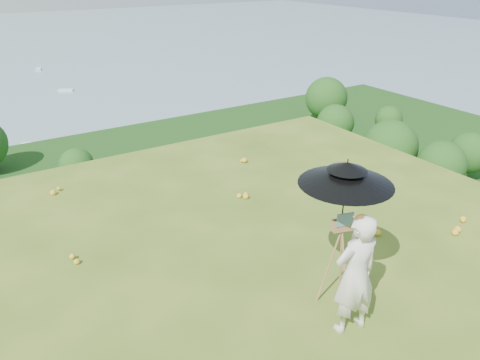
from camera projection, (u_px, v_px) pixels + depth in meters
ground at (256, 291)px, 7.61m from camera, size 14.00×14.00×0.00m
forest_slope at (55, 337)px, 46.65m from camera, size 140.00×56.00×22.00m
shoreline_tier at (8, 225)px, 80.26m from camera, size 170.00×28.00×8.00m
slope_trees at (29, 214)px, 40.76m from camera, size 110.00×50.00×6.00m
harbor_town at (0, 191)px, 77.53m from camera, size 110.00×22.00×5.00m
wildflowers at (247, 280)px, 7.78m from camera, size 10.00×10.50×0.12m
painter at (355, 275)px, 6.45m from camera, size 0.74×0.54×1.89m
field_easel at (339, 258)px, 7.06m from camera, size 0.75×0.75×1.61m
sun_umbrella at (344, 194)px, 6.64m from camera, size 1.65×1.65×1.09m
painter_cap at (362, 219)px, 6.08m from camera, size 0.25×0.28×0.10m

